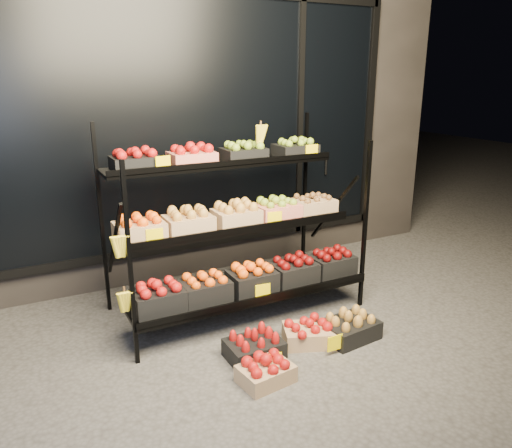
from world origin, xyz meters
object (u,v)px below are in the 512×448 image
floor_crate_midleft (254,346)px  display_rack (237,226)px  floor_crate_midright (309,332)px  floor_crate_left (266,371)px

floor_crate_midleft → display_rack: bearing=73.6°
floor_crate_midleft → floor_crate_midright: bearing=-1.1°
display_rack → floor_crate_midright: (0.25, -0.76, -0.70)m
floor_crate_left → floor_crate_midright: 0.62m
floor_crate_left → floor_crate_midleft: size_ratio=0.96×
display_rack → floor_crate_midleft: size_ratio=5.40×
display_rack → floor_crate_left: display_rack is taller
floor_crate_left → floor_crate_midright: (0.55, 0.30, 0.00)m
display_rack → floor_crate_midright: size_ratio=4.73×
display_rack → floor_crate_left: (-0.29, -1.06, -0.70)m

